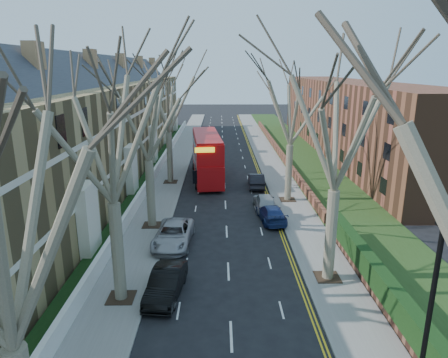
{
  "coord_description": "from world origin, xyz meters",
  "views": [
    {
      "loc": [
        -0.5,
        -12.55,
        11.82
      ],
      "look_at": [
        -0.16,
        18.16,
        3.18
      ],
      "focal_mm": 32.0,
      "sensor_mm": 36.0,
      "label": 1
    }
  ],
  "objects_px": {
    "double_decker_bus": "(207,158)",
    "lamp_post": "(424,347)",
    "car_left_mid": "(166,283)",
    "car_right_near": "(271,213)"
  },
  "relations": [
    {
      "from": "car_left_mid",
      "to": "car_right_near",
      "type": "distance_m",
      "value": 12.74
    },
    {
      "from": "lamp_post",
      "to": "car_left_mid",
      "type": "xyz_separation_m",
      "value": [
        -8.38,
        9.9,
        -3.84
      ]
    },
    {
      "from": "double_decker_bus",
      "to": "car_right_near",
      "type": "relative_size",
      "value": 2.63
    },
    {
      "from": "lamp_post",
      "to": "car_right_near",
      "type": "relative_size",
      "value": 1.81
    },
    {
      "from": "lamp_post",
      "to": "car_left_mid",
      "type": "distance_m",
      "value": 13.53
    },
    {
      "from": "double_decker_bus",
      "to": "lamp_post",
      "type": "bearing_deg",
      "value": 96.19
    },
    {
      "from": "car_left_mid",
      "to": "car_right_near",
      "type": "xyz_separation_m",
      "value": [
        6.95,
        10.68,
        -0.08
      ]
    },
    {
      "from": "car_left_mid",
      "to": "car_right_near",
      "type": "relative_size",
      "value": 0.99
    },
    {
      "from": "double_decker_bus",
      "to": "car_left_mid",
      "type": "xyz_separation_m",
      "value": [
        -1.5,
        -23.12,
        -1.65
      ]
    },
    {
      "from": "car_right_near",
      "to": "car_left_mid",
      "type": "bearing_deg",
      "value": 50.63
    }
  ]
}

